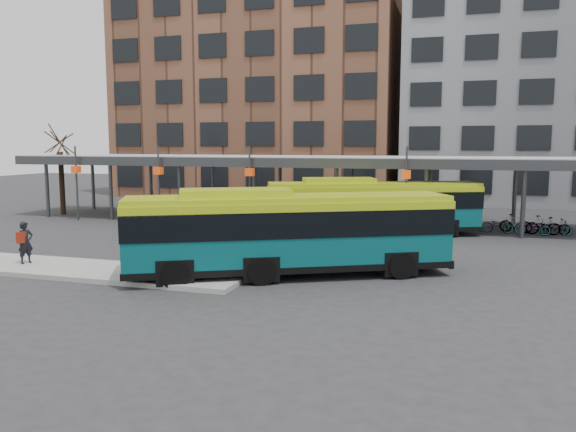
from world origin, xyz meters
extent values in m
plane|color=#28282B|center=(0.00, 0.00, 0.00)|extent=(120.00, 120.00, 0.00)
cube|color=gray|center=(-5.50, -3.00, 0.09)|extent=(14.00, 3.00, 0.18)
cube|color=#999B9E|center=(0.00, 13.00, 4.00)|extent=(40.00, 6.00, 0.35)
cube|color=#383A3D|center=(0.00, 10.00, 3.85)|extent=(40.00, 0.15, 0.55)
cylinder|color=#383A3D|center=(-18.00, 10.50, 1.90)|extent=(0.24, 0.24, 3.80)
cylinder|color=#383A3D|center=(-18.00, 15.50, 1.90)|extent=(0.24, 0.24, 3.80)
cylinder|color=#383A3D|center=(-13.00, 10.50, 1.90)|extent=(0.24, 0.24, 3.80)
cylinder|color=#383A3D|center=(-13.00, 15.50, 1.90)|extent=(0.24, 0.24, 3.80)
cylinder|color=#383A3D|center=(-8.00, 10.50, 1.90)|extent=(0.24, 0.24, 3.80)
cylinder|color=#383A3D|center=(-8.00, 15.50, 1.90)|extent=(0.24, 0.24, 3.80)
cylinder|color=#383A3D|center=(-3.00, 10.50, 1.90)|extent=(0.24, 0.24, 3.80)
cylinder|color=#383A3D|center=(-3.00, 15.50, 1.90)|extent=(0.24, 0.24, 3.80)
cylinder|color=#383A3D|center=(2.00, 10.50, 1.90)|extent=(0.24, 0.24, 3.80)
cylinder|color=#383A3D|center=(2.00, 15.50, 1.90)|extent=(0.24, 0.24, 3.80)
cylinder|color=#383A3D|center=(7.00, 10.50, 1.90)|extent=(0.24, 0.24, 3.80)
cylinder|color=#383A3D|center=(7.00, 15.50, 1.90)|extent=(0.24, 0.24, 3.80)
cylinder|color=#383A3D|center=(12.00, 10.50, 1.90)|extent=(0.24, 0.24, 3.80)
cylinder|color=#383A3D|center=(12.00, 15.50, 1.90)|extent=(0.24, 0.24, 3.80)
cylinder|color=#383A3D|center=(-15.00, 9.70, 2.40)|extent=(0.12, 0.12, 4.80)
cube|color=#CF400C|center=(-15.00, 9.70, 3.30)|extent=(0.45, 0.45, 0.45)
cylinder|color=#383A3D|center=(-9.00, 9.70, 2.40)|extent=(0.12, 0.12, 4.80)
cube|color=#CF400C|center=(-9.00, 9.70, 3.30)|extent=(0.45, 0.45, 0.45)
cylinder|color=#383A3D|center=(-3.00, 9.70, 2.40)|extent=(0.12, 0.12, 4.80)
cube|color=#CF400C|center=(-3.00, 9.70, 3.30)|extent=(0.45, 0.45, 0.45)
cylinder|color=#383A3D|center=(6.00, 9.70, 2.40)|extent=(0.12, 0.12, 4.80)
cube|color=#CF400C|center=(6.00, 9.70, 3.30)|extent=(0.45, 0.45, 0.45)
cylinder|color=black|center=(-18.00, 12.00, 2.20)|extent=(0.36, 0.36, 4.40)
cylinder|color=black|center=(-17.90, 12.00, 4.80)|extent=(0.08, 1.63, 1.59)
cylinder|color=black|center=(-18.00, 12.10, 4.80)|extent=(1.63, 0.13, 1.59)
cylinder|color=black|center=(-18.10, 11.99, 4.80)|extent=(0.15, 1.63, 1.59)
cylinder|color=black|center=(-18.00, 11.90, 4.80)|extent=(1.63, 0.10, 1.59)
cube|color=brown|center=(-10.00, 32.00, 11.00)|extent=(26.00, 14.00, 22.00)
cube|color=slate|center=(16.00, 32.00, 10.00)|extent=(24.00, 14.00, 20.00)
cube|color=#074F55|center=(2.72, -1.28, 1.59)|extent=(11.74, 7.64, 2.48)
cube|color=black|center=(2.72, -1.28, 2.09)|extent=(11.81, 7.72, 0.94)
cube|color=#A1B412|center=(2.72, -1.28, 2.93)|extent=(11.70, 7.55, 0.20)
cube|color=#A1B412|center=(0.96, -2.18, 3.13)|extent=(4.35, 3.40, 0.35)
cube|color=black|center=(2.72, -1.28, 0.47)|extent=(11.82, 7.72, 0.24)
cylinder|color=black|center=(6.81, -0.54, 0.50)|extent=(1.02, 0.72, 0.99)
cylinder|color=black|center=(5.71, 1.61, 0.50)|extent=(1.02, 0.72, 0.99)
cylinder|color=black|center=(2.22, -2.90, 0.50)|extent=(1.02, 0.72, 0.99)
cylinder|color=black|center=(1.11, -0.74, 0.50)|extent=(1.02, 0.72, 0.99)
cylinder|color=black|center=(-0.44, -4.26, 0.50)|extent=(1.02, 0.72, 0.99)
cylinder|color=black|center=(-1.54, -2.10, 0.50)|extent=(1.02, 0.72, 0.99)
cube|color=#074F55|center=(4.31, 9.19, 1.51)|extent=(11.37, 6.36, 2.35)
cube|color=black|center=(4.31, 9.19, 1.98)|extent=(11.43, 6.43, 0.89)
cube|color=#A1B412|center=(4.31, 9.19, 2.78)|extent=(11.34, 6.27, 0.19)
cube|color=#A1B412|center=(2.56, 8.49, 2.97)|extent=(4.13, 2.97, 0.33)
cube|color=black|center=(4.31, 9.19, 0.44)|extent=(11.44, 6.43, 0.23)
cylinder|color=black|center=(8.24, 9.51, 0.47)|extent=(0.98, 0.61, 0.94)
cylinder|color=black|center=(7.39, 11.64, 0.47)|extent=(0.98, 0.61, 0.94)
cylinder|color=black|center=(3.69, 7.70, 0.47)|extent=(0.98, 0.61, 0.94)
cylinder|color=black|center=(2.84, 9.84, 0.47)|extent=(0.98, 0.61, 0.94)
cylinder|color=black|center=(1.06, 6.66, 0.47)|extent=(0.98, 0.61, 0.94)
cylinder|color=black|center=(0.21, 8.79, 0.47)|extent=(0.98, 0.61, 0.94)
imported|color=black|center=(-7.76, -3.00, 1.02)|extent=(0.59, 0.72, 1.69)
cube|color=maroon|center=(-7.82, -3.17, 1.25)|extent=(0.28, 0.36, 0.45)
imported|color=slate|center=(10.90, 11.95, 0.44)|extent=(1.74, 0.79, 0.88)
imported|color=slate|center=(11.86, 12.37, 0.52)|extent=(1.79, 0.85, 1.04)
imported|color=slate|center=(12.65, 11.66, 0.48)|extent=(1.91, 0.88, 0.97)
imported|color=slate|center=(13.21, 11.95, 0.53)|extent=(1.79, 0.61, 1.06)
imported|color=slate|center=(13.86, 11.87, 0.42)|extent=(1.63, 0.60, 0.85)
imported|color=slate|center=(13.82, 12.09, 0.48)|extent=(1.63, 0.57, 0.96)
camera|label=1|loc=(8.72, -21.05, 4.92)|focal=35.00mm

